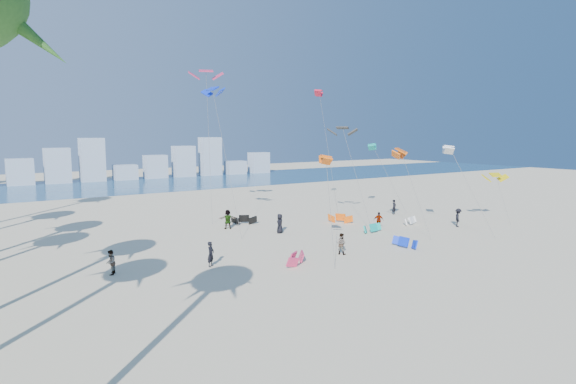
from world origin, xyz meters
TOP-DOWN VIEW (x-y plane):
  - ground at (0.00, 0.00)m, footprint 220.00×220.00m
  - ocean at (0.00, 72.00)m, footprint 220.00×220.00m
  - kitesurfer_near at (-5.22, 13.48)m, footprint 0.78×0.75m
  - kitesurfer_mid at (4.70, 11.10)m, footprint 0.94×1.02m
  - kitesurfers_far at (8.06, 19.14)m, footprint 34.40×13.19m
  - grounded_kites at (9.58, 17.19)m, footprint 21.36×19.20m
  - flying_kites at (12.45, 22.00)m, footprint 28.95×25.77m
  - distant_skyline at (-1.19, 82.00)m, footprint 85.00×3.00m

SIDE VIEW (x-z plane):
  - ground at x=0.00m, z-range 0.00..0.00m
  - ocean at x=0.00m, z-range 0.01..0.01m
  - grounded_kites at x=9.58m, z-range -0.02..0.83m
  - kitesurfer_mid at x=4.70m, z-range 0.00..1.67m
  - kitesurfer_near at x=-5.22m, z-range 0.00..1.79m
  - kitesurfers_far at x=8.06m, z-range -0.05..1.86m
  - distant_skyline at x=-1.19m, z-range -1.11..7.29m
  - flying_kites at x=12.45m, z-range 2.32..19.08m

